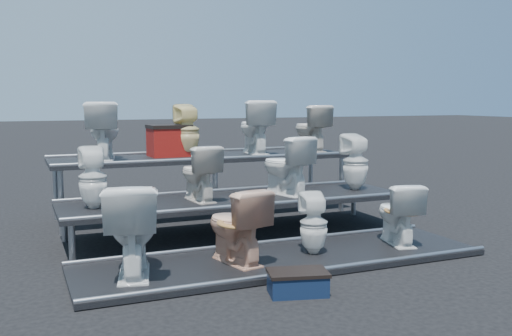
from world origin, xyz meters
name	(u,v)px	position (x,y,z in m)	size (l,w,h in m)	color
ground	(237,235)	(0.00, 0.00, 0.00)	(80.00, 80.00, 0.00)	black
tier_front	(283,260)	(0.00, -1.30, 0.03)	(4.20, 1.20, 0.06)	black
tier_mid	(237,216)	(0.00, 0.00, 0.23)	(4.20, 1.20, 0.46)	black
tier_back	(204,185)	(0.00, 1.30, 0.43)	(4.20, 1.20, 0.86)	black
toilet_0	(132,229)	(-1.52, -1.30, 0.49)	(0.48, 0.84, 0.86)	white
toilet_1	(236,225)	(-0.51, -1.30, 0.43)	(0.42, 0.73, 0.75)	tan
toilet_2	(314,223)	(0.35, -1.30, 0.38)	(0.29, 0.29, 0.64)	white
toilet_3	(398,213)	(1.41, -1.30, 0.40)	(0.38, 0.67, 0.69)	white
toilet_4	(93,178)	(-1.70, 0.00, 0.80)	(0.31, 0.31, 0.68)	white
toilet_5	(199,173)	(-0.48, 0.00, 0.79)	(0.37, 0.65, 0.66)	beige
toilet_6	(286,165)	(0.66, 0.00, 0.83)	(0.41, 0.73, 0.74)	white
toilet_7	(356,162)	(1.69, 0.00, 0.83)	(0.33, 0.34, 0.74)	white
toilet_8	(103,131)	(-1.39, 1.30, 1.24)	(0.43, 0.75, 0.76)	white
toilet_9	(187,130)	(-0.24, 1.30, 1.23)	(0.33, 0.34, 0.73)	#F4E199
toilet_10	(255,127)	(0.79, 1.30, 1.25)	(0.44, 0.76, 0.78)	white
toilet_11	(311,128)	(1.71, 1.30, 1.21)	(0.39, 0.69, 0.71)	beige
red_crate	(169,142)	(-0.48, 1.41, 1.06)	(0.54, 0.44, 0.39)	maroon
step_stool	(298,284)	(-0.30, -2.21, 0.09)	(0.49, 0.29, 0.18)	#0E1B35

